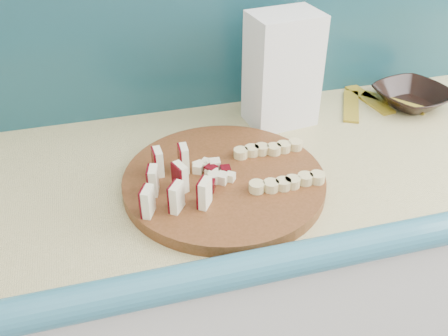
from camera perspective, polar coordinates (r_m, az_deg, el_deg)
name	(u,v)px	position (r m, az deg, el deg)	size (l,w,h in m)	color
kitchen_counter	(350,279)	(1.48, 14.18, -12.16)	(2.20, 0.63, 0.91)	silver
cutting_board	(224,181)	(1.00, 0.00, -1.53)	(0.40, 0.40, 0.03)	#47280F
apple_wedges	(172,181)	(0.94, -6.01, -1.48)	(0.12, 0.16, 0.06)	#FCF4C9
apple_chunks	(211,174)	(0.98, -1.45, -0.65)	(0.07, 0.07, 0.02)	#EFE4BF
banana_slices	(277,165)	(1.02, 6.11, 0.34)	(0.16, 0.16, 0.02)	#D7C683
brown_bowl	(412,97)	(1.39, 20.70, 7.61)	(0.18, 0.18, 0.04)	black
flour_bag	(282,70)	(1.18, 6.68, 11.05)	(0.16, 0.11, 0.27)	white
banana_peel	(371,103)	(1.37, 16.50, 7.18)	(0.24, 0.20, 0.01)	gold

